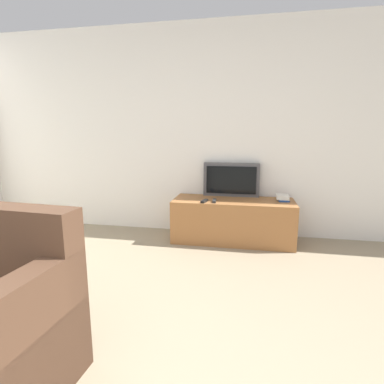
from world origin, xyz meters
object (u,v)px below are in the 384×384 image
at_px(tv_stand, 233,220).
at_px(remote_on_stand, 214,201).
at_px(book_stack, 283,198).
at_px(remote_secondary, 204,201).
at_px(television, 231,180).

height_order(tv_stand, remote_on_stand, remote_on_stand).
relative_size(book_stack, remote_secondary, 1.34).
distance_m(tv_stand, book_stack, 0.64).
distance_m(tv_stand, remote_on_stand, 0.37).
bearing_deg(remote_secondary, book_stack, 16.01).
relative_size(television, remote_on_stand, 4.40).
height_order(remote_on_stand, remote_secondary, same).
xyz_separation_m(television, book_stack, (0.61, -0.15, -0.18)).
distance_m(book_stack, remote_on_stand, 0.81).
bearing_deg(book_stack, tv_stand, -172.29).
distance_m(television, book_stack, 0.66).
distance_m(television, remote_secondary, 0.53).
relative_size(tv_stand, book_stack, 7.14).
bearing_deg(remote_secondary, television, 55.39).
xyz_separation_m(remote_on_stand, remote_secondary, (-0.11, -0.03, 0.00)).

